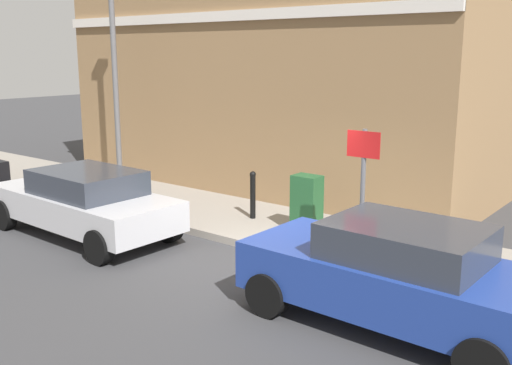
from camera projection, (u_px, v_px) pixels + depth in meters
The scene contains 9 objects.
ground at pixel (268, 268), 10.24m from camera, with size 80.00×80.00×0.00m, color #38383A.
sidewalk at pixel (127, 194), 15.27m from camera, with size 2.66×30.00×0.15m, color gray.
corner_building at pixel (299, 55), 16.76m from camera, with size 6.73×11.60×7.23m.
car_blue at pixel (395, 274), 7.87m from camera, with size 1.88×4.15×1.48m.
car_silver at pixel (84, 201), 11.89m from camera, with size 1.97×4.46×1.39m.
utility_cabinet at pixel (307, 206), 11.73m from camera, with size 0.46×0.61×1.15m.
bollard_near_cabinet at pixel (253, 193), 12.67m from camera, with size 0.14×0.14×1.04m.
street_sign at pixel (363, 176), 9.75m from camera, with size 0.08×0.60×2.30m.
lamppost at pixel (115, 67), 14.92m from camera, with size 0.20×0.44×5.72m.
Camera 1 is at (-7.74, -5.81, 3.66)m, focal length 41.31 mm.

